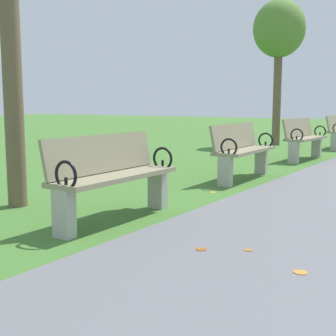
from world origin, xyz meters
TOP-DOWN VIEW (x-y plane):
  - park_bench_3 at (-0.50, 6.16)m, footprint 0.48×1.60m
  - park_bench_4 at (-0.50, 9.35)m, footprint 0.52×1.61m
  - park_bench_5 at (-0.50, 12.51)m, footprint 0.51×1.61m
  - tree_3 at (-2.32, 15.66)m, footprint 1.48×1.48m
  - scattered_leaves at (0.53, 7.76)m, footprint 3.79×19.25m

SIDE VIEW (x-z plane):
  - scattered_leaves at x=0.53m, z-range 0.00..0.03m
  - park_bench_3 at x=-0.50m, z-range 0.04..0.93m
  - park_bench_4 at x=-0.50m, z-range 0.04..0.93m
  - park_bench_5 at x=-0.50m, z-range 0.04..0.93m
  - tree_3 at x=-2.32m, z-range 1.19..5.34m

